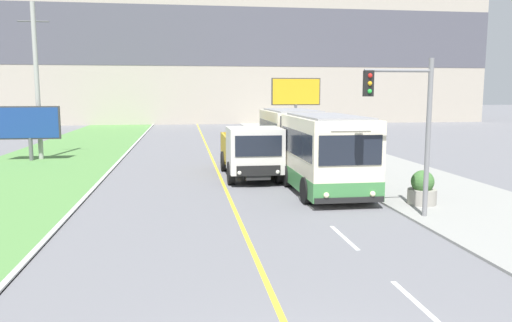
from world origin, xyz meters
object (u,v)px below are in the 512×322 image
object	(u,v)px
dump_truck	(252,153)
billboard_small	(29,124)
planter_round_near	(422,189)
city_bus	(307,146)
traffic_light_mast	(408,117)
billboard_large	(296,94)
utility_pole_far	(37,81)
planter_round_second	(370,168)

from	to	relation	value
dump_truck	billboard_small	world-z (taller)	billboard_small
planter_round_near	city_bus	bearing A→B (deg)	115.52
traffic_light_mast	planter_round_near	xyz separation A→B (m)	(1.44, 1.68, -2.70)
dump_truck	traffic_light_mast	xyz separation A→B (m)	(3.93, -8.10, 2.04)
city_bus	billboard_large	size ratio (longest dim) A/B	2.36
traffic_light_mast	billboard_small	distance (m)	23.20
utility_pole_far	city_bus	bearing A→B (deg)	-33.39
traffic_light_mast	planter_round_second	bearing A→B (deg)	77.79
billboard_large	billboard_small	world-z (taller)	billboard_large
city_bus	utility_pole_far	distance (m)	17.59
city_bus	traffic_light_mast	xyz separation A→B (m)	(1.40, -7.61, 1.70)
dump_truck	planter_round_second	world-z (taller)	dump_truck
planter_round_second	billboard_small	bearing A→B (deg)	151.60
dump_truck	planter_round_near	world-z (taller)	dump_truck
utility_pole_far	planter_round_second	distance (m)	20.55
billboard_large	planter_round_second	size ratio (longest dim) A/B	4.35
traffic_light_mast	billboard_small	size ratio (longest dim) A/B	1.46
utility_pole_far	traffic_light_mast	size ratio (longest dim) A/B	1.82
traffic_light_mast	planter_round_second	size ratio (longest dim) A/B	4.23
utility_pole_far	billboard_small	xyz separation A→B (m)	(-0.41, -0.62, -2.55)
dump_truck	billboard_large	world-z (taller)	billboard_large
planter_round_near	billboard_small	bearing A→B (deg)	140.00
utility_pole_far	dump_truck	bearing A→B (deg)	-37.17
planter_round_near	planter_round_second	bearing A→B (deg)	89.33
dump_truck	planter_round_second	distance (m)	5.59
city_bus	traffic_light_mast	size ratio (longest dim) A/B	2.43
billboard_large	planter_round_near	bearing A→B (deg)	-92.26
utility_pole_far	billboard_large	world-z (taller)	utility_pole_far
utility_pole_far	billboard_small	distance (m)	2.66
dump_truck	billboard_small	size ratio (longest dim) A/B	1.94
city_bus	dump_truck	xyz separation A→B (m)	(-2.53, 0.49, -0.34)
billboard_large	dump_truck	bearing A→B (deg)	-108.72
dump_truck	traffic_light_mast	world-z (taller)	traffic_light_mast
utility_pole_far	traffic_light_mast	xyz separation A→B (m)	(15.84, -17.14, -1.46)
city_bus	planter_round_near	size ratio (longest dim) A/B	10.14
city_bus	planter_round_second	bearing A→B (deg)	-13.39
traffic_light_mast	city_bus	bearing A→B (deg)	100.40
utility_pole_far	billboard_large	xyz separation A→B (m)	(18.27, 9.72, -0.81)
traffic_light_mast	billboard_large	world-z (taller)	billboard_large
dump_truck	utility_pole_far	world-z (taller)	utility_pole_far
city_bus	billboard_large	distance (m)	19.76
city_bus	billboard_small	bearing A→B (deg)	149.05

